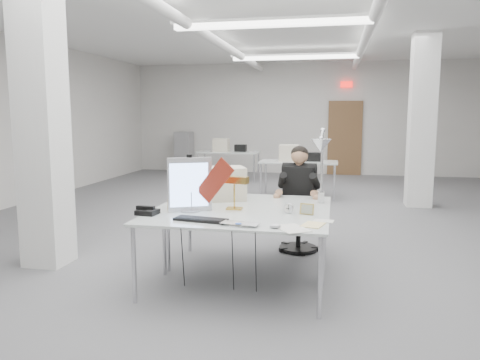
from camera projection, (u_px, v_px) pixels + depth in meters
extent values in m
cube|color=#58585A|center=(269.00, 232.00, 6.96)|extent=(10.00, 14.00, 0.02)
cube|color=white|center=(271.00, 7.00, 6.51)|extent=(10.00, 14.00, 0.02)
cube|color=silver|center=(303.00, 119.00, 13.54)|extent=(10.00, 0.02, 3.20)
cube|color=white|center=(42.00, 126.00, 5.25)|extent=(0.45, 0.45, 3.20)
cube|color=white|center=(422.00, 121.00, 8.67)|extent=(0.45, 0.45, 3.20)
cube|color=brown|center=(345.00, 138.00, 13.31)|extent=(0.95, 0.08, 2.10)
cube|color=red|center=(346.00, 84.00, 13.06)|extent=(0.32, 0.06, 0.16)
cylinder|color=silver|center=(188.00, 24.00, 6.77)|extent=(0.16, 13.60, 0.16)
cylinder|color=silver|center=(374.00, 17.00, 6.26)|extent=(0.16, 13.60, 0.16)
cube|color=white|center=(271.00, 24.00, 6.54)|extent=(2.80, 0.14, 0.08)
cube|color=white|center=(295.00, 58.00, 10.42)|extent=(2.80, 0.14, 0.08)
cube|color=silver|center=(233.00, 219.00, 4.43)|extent=(1.80, 0.90, 0.02)
cube|color=silver|center=(250.00, 202.00, 5.30)|extent=(1.80, 0.90, 0.02)
cube|color=silver|center=(299.00, 162.00, 9.73)|extent=(1.60, 0.80, 0.02)
cube|color=silver|center=(229.00, 152.00, 12.26)|extent=(1.60, 0.80, 0.02)
cube|color=gray|center=(184.00, 152.00, 14.02)|extent=(0.45, 0.55, 1.20)
cube|color=silver|center=(190.00, 185.00, 4.68)|extent=(0.42, 0.22, 0.55)
cube|color=maroon|center=(215.00, 180.00, 4.59)|extent=(0.42, 0.14, 0.47)
cube|color=black|center=(201.00, 220.00, 4.30)|extent=(0.52, 0.24, 0.02)
imported|color=silver|center=(238.00, 225.00, 4.07)|extent=(0.37, 0.27, 0.03)
ellipsoid|color=#A5A5A9|center=(275.00, 226.00, 4.02)|extent=(0.11, 0.08, 0.04)
cube|color=black|center=(148.00, 212.00, 4.57)|extent=(0.21, 0.20, 0.05)
cube|color=#9E7844|center=(175.00, 204.00, 4.79)|extent=(0.15, 0.06, 0.12)
cube|color=tan|center=(307.00, 209.00, 4.56)|extent=(0.15, 0.07, 0.11)
cylinder|color=silver|center=(289.00, 208.00, 4.63)|extent=(0.10, 0.07, 0.10)
cube|color=silver|center=(292.00, 228.00, 4.00)|extent=(0.36, 0.39, 0.01)
cube|color=#F1DA90|center=(313.00, 225.00, 4.13)|extent=(0.23, 0.27, 0.01)
cube|color=silver|center=(324.00, 221.00, 4.29)|extent=(0.20, 0.15, 0.01)
cube|color=beige|center=(227.00, 183.00, 5.36)|extent=(0.51, 0.50, 0.37)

